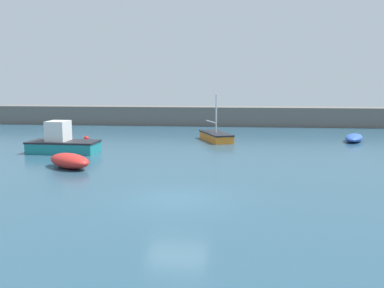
# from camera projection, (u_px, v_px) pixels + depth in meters

# --- Properties ---
(ground_plane) EXTENTS (120.00, 120.00, 0.20)m
(ground_plane) POSITION_uv_depth(u_px,v_px,m) (177.00, 201.00, 17.51)
(ground_plane) COLOR #284C60
(harbor_breakwater) EXTENTS (50.34, 3.01, 2.06)m
(harbor_breakwater) POSITION_uv_depth(u_px,v_px,m) (217.00, 116.00, 47.54)
(harbor_breakwater) COLOR #66605B
(harbor_breakwater) RESTS_ON ground_plane
(open_tender_yellow) EXTENTS (2.41, 3.81, 0.60)m
(open_tender_yellow) POSITION_uv_depth(u_px,v_px,m) (354.00, 138.00, 34.51)
(open_tender_yellow) COLOR #2D56B7
(open_tender_yellow) RESTS_ON ground_plane
(rowboat_white_midwater) EXTENTS (3.37, 2.98, 0.81)m
(rowboat_white_midwater) POSITION_uv_depth(u_px,v_px,m) (69.00, 161.00, 23.81)
(rowboat_white_midwater) COLOR red
(rowboat_white_midwater) RESTS_ON ground_plane
(sailboat_twin_hulled) EXTENTS (3.08, 4.67, 3.76)m
(sailboat_twin_hulled) POSITION_uv_depth(u_px,v_px,m) (216.00, 136.00, 34.86)
(sailboat_twin_hulled) COLOR orange
(sailboat_twin_hulled) RESTS_ON ground_plane
(cabin_cruiser_white) EXTENTS (4.68, 2.24, 2.16)m
(cabin_cruiser_white) POSITION_uv_depth(u_px,v_px,m) (62.00, 143.00, 28.94)
(cabin_cruiser_white) COLOR teal
(cabin_cruiser_white) RESTS_ON ground_plane
(mooring_buoy_red) EXTENTS (0.42, 0.42, 0.42)m
(mooring_buoy_red) POSITION_uv_depth(u_px,v_px,m) (86.00, 139.00, 34.71)
(mooring_buoy_red) COLOR red
(mooring_buoy_red) RESTS_ON ground_plane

